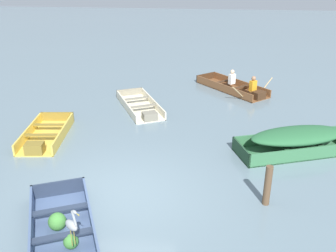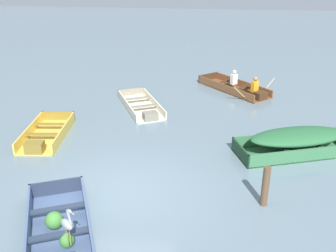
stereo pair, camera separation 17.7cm
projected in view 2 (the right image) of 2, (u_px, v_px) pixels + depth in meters
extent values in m
plane|color=slate|center=(119.00, 194.00, 9.05)|extent=(80.00, 80.00, 0.00)
cube|color=#475B7F|center=(60.00, 232.00, 7.74)|extent=(2.34, 3.17, 0.04)
cube|color=#475B7F|center=(88.00, 220.00, 7.83)|extent=(1.26, 2.68, 0.41)
cube|color=#475B7F|center=(28.00, 230.00, 7.51)|extent=(1.26, 2.68, 0.41)
cube|color=#273246|center=(57.00, 188.00, 8.93)|extent=(1.15, 0.56, 0.41)
cube|color=#273246|center=(59.00, 235.00, 7.24)|extent=(1.11, 0.62, 0.04)
cube|color=#273246|center=(58.00, 208.00, 8.01)|extent=(1.11, 0.62, 0.04)
sphere|color=#428438|center=(67.00, 240.00, 7.26)|extent=(0.30, 0.30, 0.30)
sphere|color=#428438|center=(54.00, 220.00, 7.77)|extent=(0.37, 0.37, 0.37)
cube|color=#387047|center=(296.00, 152.00, 11.02)|extent=(3.76, 2.35, 0.04)
cube|color=#387047|center=(287.00, 138.00, 11.45)|extent=(3.37, 1.28, 0.41)
cube|color=#387047|center=(307.00, 155.00, 10.43)|extent=(3.37, 1.28, 0.41)
cube|color=#1E3D27|center=(240.00, 152.00, 10.60)|extent=(0.46, 1.14, 0.41)
cube|color=#1E3D27|center=(314.00, 142.00, 11.01)|extent=(0.53, 1.08, 0.04)
cube|color=#1E3D27|center=(280.00, 145.00, 10.80)|extent=(0.53, 1.08, 0.04)
ellipsoid|color=#286038|center=(298.00, 136.00, 10.81)|extent=(3.14, 2.08, 0.39)
cube|color=#E5BC47|center=(48.00, 136.00, 12.03)|extent=(1.47, 2.76, 0.04)
cube|color=#E5BC47|center=(64.00, 132.00, 11.96)|extent=(0.37, 2.63, 0.36)
cube|color=#E5BC47|center=(30.00, 131.00, 11.98)|extent=(0.37, 2.63, 0.36)
cube|color=olive|center=(58.00, 116.00, 13.15)|extent=(1.15, 0.19, 0.36)
cube|color=olive|center=(35.00, 147.00, 10.92)|extent=(0.56, 0.42, 0.32)
cube|color=olive|center=(43.00, 134.00, 11.57)|extent=(1.06, 0.29, 0.04)
cube|color=olive|center=(50.00, 124.00, 12.29)|extent=(1.06, 0.29, 0.04)
cube|color=beige|center=(141.00, 107.00, 14.42)|extent=(2.37, 3.22, 0.04)
cube|color=beige|center=(154.00, 102.00, 14.52)|extent=(1.42, 2.74, 0.32)
cube|color=beige|center=(127.00, 106.00, 14.20)|extent=(1.42, 2.74, 0.32)
cube|color=gray|center=(131.00, 92.00, 15.66)|extent=(1.02, 0.55, 0.32)
cube|color=gray|center=(150.00, 116.00, 13.19)|extent=(0.61, 0.55, 0.29)
cube|color=gray|center=(144.00, 106.00, 13.93)|extent=(0.98, 0.60, 0.04)
cube|color=gray|center=(137.00, 98.00, 14.72)|extent=(0.98, 0.60, 0.04)
cube|color=brown|center=(233.00, 90.00, 16.43)|extent=(3.18, 3.33, 0.04)
cube|color=brown|center=(242.00, 84.00, 16.65)|extent=(2.39, 2.62, 0.34)
cube|color=brown|center=(224.00, 88.00, 16.10)|extent=(2.39, 2.62, 0.34)
cube|color=#3F2716|center=(208.00, 77.00, 17.67)|extent=(0.85, 0.78, 0.34)
cube|color=#3F2716|center=(260.00, 96.00, 15.18)|extent=(0.61, 0.60, 0.31)
cube|color=#3F2716|center=(242.00, 88.00, 15.94)|extent=(0.85, 0.80, 0.04)
cube|color=#3F2716|center=(225.00, 82.00, 16.73)|extent=(0.85, 0.80, 0.04)
cube|color=white|center=(234.00, 79.00, 16.24)|extent=(0.33, 0.32, 0.44)
sphere|color=beige|center=(234.00, 72.00, 16.11)|extent=(0.18, 0.18, 0.18)
cube|color=orange|center=(255.00, 86.00, 15.32)|extent=(0.33, 0.32, 0.44)
sphere|color=#9E7051|center=(256.00, 79.00, 15.19)|extent=(0.18, 0.18, 0.18)
cylinder|color=tan|center=(269.00, 85.00, 15.80)|extent=(0.50, 0.46, 0.55)
cylinder|color=tan|center=(239.00, 92.00, 14.91)|extent=(0.50, 0.46, 0.55)
cylinder|color=olive|center=(70.00, 235.00, 6.80)|extent=(0.02, 0.02, 0.35)
cylinder|color=olive|center=(67.00, 237.00, 6.76)|extent=(0.02, 0.02, 0.35)
ellipsoid|color=#93999E|center=(67.00, 224.00, 6.67)|extent=(0.34, 0.30, 0.18)
cylinder|color=#93999E|center=(69.00, 217.00, 6.51)|extent=(0.12, 0.10, 0.28)
ellipsoid|color=#93999E|center=(69.00, 211.00, 6.42)|extent=(0.12, 0.11, 0.06)
cone|color=gold|center=(72.00, 213.00, 6.37)|extent=(0.09, 0.08, 0.02)
cylinder|color=brown|center=(265.00, 186.00, 8.45)|extent=(0.16, 0.16, 0.99)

